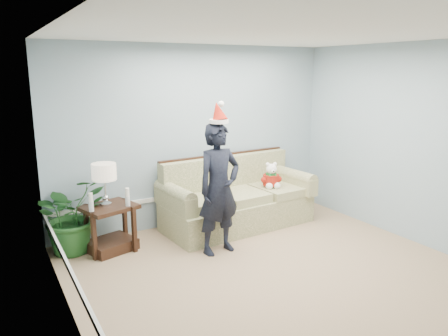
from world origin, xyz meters
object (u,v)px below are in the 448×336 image
at_px(side_table, 111,233).
at_px(man, 219,189).
at_px(table_lamp, 104,174).
at_px(teddy_bear, 271,178).
at_px(sofa, 236,201).
at_px(houseplant, 71,215).

relative_size(side_table, man, 0.45).
xyz_separation_m(side_table, table_lamp, (-0.03, 0.04, 0.80)).
distance_m(table_lamp, teddy_bear, 2.54).
distance_m(man, teddy_bear, 1.42).
height_order(sofa, side_table, sofa).
bearing_deg(houseplant, sofa, -3.95).
bearing_deg(man, teddy_bear, 18.69).
xyz_separation_m(table_lamp, teddy_bear, (2.51, -0.14, -0.34)).
bearing_deg(teddy_bear, side_table, -166.75).
distance_m(houseplant, man, 1.94).
xyz_separation_m(sofa, teddy_bear, (0.55, -0.14, 0.32)).
relative_size(table_lamp, man, 0.33).
bearing_deg(side_table, teddy_bear, -2.34).
height_order(sofa, teddy_bear, sofa).
bearing_deg(side_table, man, -30.64).
height_order(table_lamp, houseplant, table_lamp).
relative_size(man, teddy_bear, 4.22).
distance_m(table_lamp, houseplant, 0.70).
xyz_separation_m(side_table, houseplant, (-0.44, 0.20, 0.26)).
distance_m(sofa, houseplant, 2.39).
xyz_separation_m(man, teddy_bear, (1.26, 0.62, -0.15)).
xyz_separation_m(houseplant, teddy_bear, (2.93, -0.31, 0.19)).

